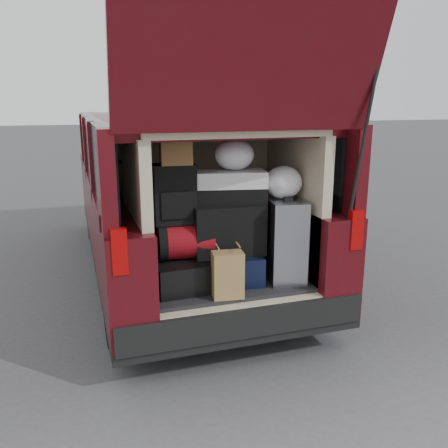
{
  "coord_description": "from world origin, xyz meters",
  "views": [
    {
      "loc": [
        -1.11,
        -3.25,
        1.94
      ],
      "look_at": [
        0.01,
        0.2,
        1.0
      ],
      "focal_mm": 38.0,
      "sensor_mm": 36.0,
      "label": 1
    }
  ],
  "objects_px": {
    "kraft_bag": "(228,275)",
    "red_duffel": "(185,241)",
    "black_hardshell": "(179,272)",
    "navy_hardshell": "(231,265)",
    "black_soft_case": "(227,229)",
    "twotone_duffel": "(229,187)",
    "silver_roller": "(284,239)",
    "backpack": "(174,194)"
  },
  "relations": [
    {
      "from": "silver_roller",
      "to": "black_soft_case",
      "type": "distance_m",
      "value": 0.47
    },
    {
      "from": "silver_roller",
      "to": "red_duffel",
      "type": "bearing_deg",
      "value": -176.61
    },
    {
      "from": "kraft_bag",
      "to": "black_hardshell",
      "type": "bearing_deg",
      "value": 137.89
    },
    {
      "from": "black_soft_case",
      "to": "backpack",
      "type": "distance_m",
      "value": 0.5
    },
    {
      "from": "silver_roller",
      "to": "twotone_duffel",
      "type": "height_order",
      "value": "twotone_duffel"
    },
    {
      "from": "backpack",
      "to": "silver_roller",
      "type": "bearing_deg",
      "value": -7.03
    },
    {
      "from": "red_duffel",
      "to": "black_soft_case",
      "type": "xyz_separation_m",
      "value": [
        0.34,
        0.01,
        0.07
      ]
    },
    {
      "from": "silver_roller",
      "to": "backpack",
      "type": "height_order",
      "value": "backpack"
    },
    {
      "from": "black_hardshell",
      "to": "backpack",
      "type": "distance_m",
      "value": 0.61
    },
    {
      "from": "backpack",
      "to": "navy_hardshell",
      "type": "bearing_deg",
      "value": 0.15
    },
    {
      "from": "silver_roller",
      "to": "black_soft_case",
      "type": "xyz_separation_m",
      "value": [
        -0.45,
        0.1,
        0.1
      ]
    },
    {
      "from": "navy_hardshell",
      "to": "twotone_duffel",
      "type": "xyz_separation_m",
      "value": [
        -0.01,
        0.02,
        0.63
      ]
    },
    {
      "from": "kraft_bag",
      "to": "red_duffel",
      "type": "xyz_separation_m",
      "value": [
        -0.23,
        0.32,
        0.19
      ]
    },
    {
      "from": "navy_hardshell",
      "to": "black_hardshell",
      "type": "bearing_deg",
      "value": -171.48
    },
    {
      "from": "black_soft_case",
      "to": "twotone_duffel",
      "type": "xyz_separation_m",
      "value": [
        0.03,
        0.04,
        0.32
      ]
    },
    {
      "from": "red_duffel",
      "to": "black_hardshell",
      "type": "bearing_deg",
      "value": 168.48
    },
    {
      "from": "silver_roller",
      "to": "kraft_bag",
      "type": "height_order",
      "value": "silver_roller"
    },
    {
      "from": "black_soft_case",
      "to": "backpack",
      "type": "xyz_separation_m",
      "value": [
        -0.41,
        0.03,
        0.29
      ]
    },
    {
      "from": "kraft_bag",
      "to": "silver_roller",
      "type": "bearing_deg",
      "value": 29.58
    },
    {
      "from": "kraft_bag",
      "to": "red_duffel",
      "type": "relative_size",
      "value": 0.82
    },
    {
      "from": "navy_hardshell",
      "to": "kraft_bag",
      "type": "distance_m",
      "value": 0.38
    },
    {
      "from": "red_duffel",
      "to": "twotone_duffel",
      "type": "height_order",
      "value": "twotone_duffel"
    },
    {
      "from": "red_duffel",
      "to": "twotone_duffel",
      "type": "distance_m",
      "value": 0.54
    },
    {
      "from": "black_soft_case",
      "to": "kraft_bag",
      "type": "bearing_deg",
      "value": -104.76
    },
    {
      "from": "black_soft_case",
      "to": "twotone_duffel",
      "type": "height_order",
      "value": "twotone_duffel"
    },
    {
      "from": "black_hardshell",
      "to": "navy_hardshell",
      "type": "distance_m",
      "value": 0.44
    },
    {
      "from": "navy_hardshell",
      "to": "twotone_duffel",
      "type": "bearing_deg",
      "value": 118.09
    },
    {
      "from": "backpack",
      "to": "twotone_duffel",
      "type": "height_order",
      "value": "backpack"
    },
    {
      "from": "black_soft_case",
      "to": "twotone_duffel",
      "type": "distance_m",
      "value": 0.33
    },
    {
      "from": "twotone_duffel",
      "to": "silver_roller",
      "type": "bearing_deg",
      "value": -8.18
    },
    {
      "from": "navy_hardshell",
      "to": "red_duffel",
      "type": "bearing_deg",
      "value": -168.69
    },
    {
      "from": "red_duffel",
      "to": "kraft_bag",
      "type": "bearing_deg",
      "value": -48.66
    },
    {
      "from": "silver_roller",
      "to": "navy_hardshell",
      "type": "bearing_deg",
      "value": 173.34
    },
    {
      "from": "navy_hardshell",
      "to": "twotone_duffel",
      "type": "relative_size",
      "value": 0.94
    },
    {
      "from": "black_hardshell",
      "to": "black_soft_case",
      "type": "distance_m",
      "value": 0.5
    },
    {
      "from": "red_duffel",
      "to": "black_soft_case",
      "type": "bearing_deg",
      "value": 7.17
    },
    {
      "from": "navy_hardshell",
      "to": "silver_roller",
      "type": "bearing_deg",
      "value": -9.86
    },
    {
      "from": "black_soft_case",
      "to": "backpack",
      "type": "relative_size",
      "value": 1.23
    },
    {
      "from": "backpack",
      "to": "twotone_duffel",
      "type": "distance_m",
      "value": 0.44
    },
    {
      "from": "navy_hardshell",
      "to": "red_duffel",
      "type": "xyz_separation_m",
      "value": [
        -0.38,
        -0.03,
        0.25
      ]
    },
    {
      "from": "silver_roller",
      "to": "black_hardshell",
      "type": "bearing_deg",
      "value": -177.3
    },
    {
      "from": "red_duffel",
      "to": "black_soft_case",
      "type": "height_order",
      "value": "black_soft_case"
    }
  ]
}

